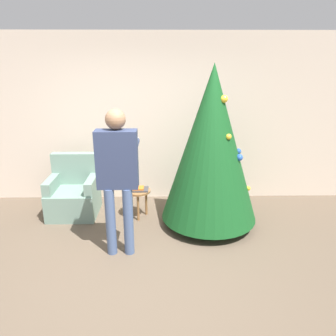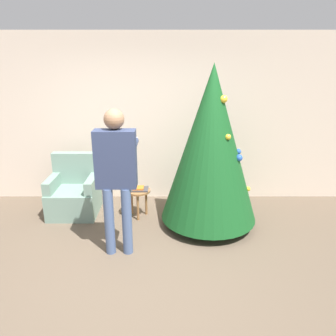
{
  "view_description": "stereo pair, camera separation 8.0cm",
  "coord_description": "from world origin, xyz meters",
  "px_view_note": "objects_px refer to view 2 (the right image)",
  "views": [
    {
      "loc": [
        0.31,
        -3.06,
        2.32
      ],
      "look_at": [
        0.38,
        0.85,
        0.99
      ],
      "focal_mm": 35.0,
      "sensor_mm": 36.0,
      "label": 1
    },
    {
      "loc": [
        0.39,
        -3.06,
        2.32
      ],
      "look_at": [
        0.38,
        0.85,
        0.99
      ],
      "focal_mm": 35.0,
      "sensor_mm": 36.0,
      "label": 2
    }
  ],
  "objects_px": {
    "armchair": "(76,193)",
    "person_standing": "(117,169)",
    "side_stool": "(139,194)",
    "christmas_tree": "(212,145)"
  },
  "relations": [
    {
      "from": "armchair",
      "to": "person_standing",
      "type": "relative_size",
      "value": 0.51
    },
    {
      "from": "person_standing",
      "to": "side_stool",
      "type": "bearing_deg",
      "value": 80.29
    },
    {
      "from": "christmas_tree",
      "to": "person_standing",
      "type": "xyz_separation_m",
      "value": [
        -1.18,
        -0.69,
        -0.11
      ]
    },
    {
      "from": "armchair",
      "to": "christmas_tree",
      "type": "bearing_deg",
      "value": -10.75
    },
    {
      "from": "armchair",
      "to": "person_standing",
      "type": "xyz_separation_m",
      "value": [
        0.84,
        -1.07,
        0.77
      ]
    },
    {
      "from": "christmas_tree",
      "to": "side_stool",
      "type": "bearing_deg",
      "value": 167.17
    },
    {
      "from": "side_stool",
      "to": "christmas_tree",
      "type": "bearing_deg",
      "value": -12.83
    },
    {
      "from": "christmas_tree",
      "to": "person_standing",
      "type": "distance_m",
      "value": 1.37
    },
    {
      "from": "armchair",
      "to": "person_standing",
      "type": "distance_m",
      "value": 1.57
    },
    {
      "from": "person_standing",
      "to": "side_stool",
      "type": "relative_size",
      "value": 4.07
    }
  ]
}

